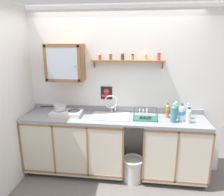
{
  "coord_description": "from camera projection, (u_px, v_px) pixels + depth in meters",
  "views": [
    {
      "loc": [
        0.35,
        -2.68,
        2.06
      ],
      "look_at": [
        -0.04,
        0.39,
        1.23
      ],
      "focal_mm": 33.65,
      "sensor_mm": 36.0,
      "label": 1
    }
  ],
  "objects": [
    {
      "name": "trash_bin",
      "position": [
        133.0,
        169.0,
        3.19
      ],
      "size": [
        0.33,
        0.33,
        0.37
      ],
      "color": "silver",
      "rests_on": "ground"
    },
    {
      "name": "backsplash",
      "position": [
        115.0,
        109.0,
        3.42
      ],
      "size": [
        2.74,
        0.02,
        0.08
      ],
      "primitive_type": "cube",
      "color": "gray",
      "rests_on": "countertop"
    },
    {
      "name": "spice_shelf",
      "position": [
        129.0,
        60.0,
        3.13
      ],
      "size": [
        1.1,
        0.14,
        0.23
      ],
      "color": "brown"
    },
    {
      "name": "wall_cabinet",
      "position": [
        65.0,
        63.0,
        3.19
      ],
      "size": [
        0.57,
        0.3,
        0.56
      ],
      "color": "brown"
    },
    {
      "name": "bottle_water_clear_1",
      "position": [
        182.0,
        113.0,
        2.98
      ],
      "size": [
        0.09,
        0.09,
        0.26
      ],
      "color": "silver",
      "rests_on": "countertop"
    },
    {
      "name": "sink",
      "position": [
        111.0,
        118.0,
        3.22
      ],
      "size": [
        0.57,
        0.44,
        0.45
      ],
      "color": "silver",
      "rests_on": "countertop"
    },
    {
      "name": "hot_plate_stove",
      "position": [
        67.0,
        113.0,
        3.25
      ],
      "size": [
        0.47,
        0.29,
        0.07
      ],
      "color": "silver",
      "rests_on": "countertop"
    },
    {
      "name": "bottle_soda_green_4",
      "position": [
        175.0,
        111.0,
        3.1
      ],
      "size": [
        0.08,
        0.08,
        0.25
      ],
      "color": "#4CB266",
      "rests_on": "countertop"
    },
    {
      "name": "dish_rack",
      "position": [
        145.0,
        117.0,
        3.08
      ],
      "size": [
        0.36,
        0.23,
        0.17
      ],
      "color": "#26664C",
      "rests_on": "countertop"
    },
    {
      "name": "warning_sign",
      "position": [
        106.0,
        93.0,
        3.37
      ],
      "size": [
        0.18,
        0.01,
        0.21
      ],
      "color": "black"
    },
    {
      "name": "lower_cabinet_run_right",
      "position": [
        173.0,
        150.0,
        3.18
      ],
      "size": [
        0.94,
        0.58,
        0.94
      ],
      "color": "black",
      "rests_on": "ground"
    },
    {
      "name": "countertop",
      "position": [
        114.0,
        118.0,
        3.17
      ],
      "size": [
        2.74,
        0.6,
        0.03
      ],
      "primitive_type": "cube",
      "color": "gray",
      "rests_on": "lower_cabinet_run"
    },
    {
      "name": "lower_cabinet_run",
      "position": [
        76.0,
        144.0,
        3.37
      ],
      "size": [
        1.56,
        0.58,
        0.94
      ],
      "color": "black",
      "rests_on": "ground"
    },
    {
      "name": "bottle_juice_amber_3",
      "position": [
        168.0,
        111.0,
        3.12
      ],
      "size": [
        0.06,
        0.06,
        0.23
      ],
      "color": "gold",
      "rests_on": "countertop"
    },
    {
      "name": "bottle_opaque_white_5",
      "position": [
        189.0,
        116.0,
        2.92
      ],
      "size": [
        0.07,
        0.07,
        0.23
      ],
      "color": "white",
      "rests_on": "countertop"
    },
    {
      "name": "saucepan",
      "position": [
        60.0,
        107.0,
        3.26
      ],
      "size": [
        0.38,
        0.19,
        0.08
      ],
      "color": "silver",
      "rests_on": "hot_plate_stove"
    },
    {
      "name": "bottle_water_blue_2",
      "position": [
        188.0,
        112.0,
        3.08
      ],
      "size": [
        0.07,
        0.07,
        0.24
      ],
      "color": "#8CB7E0",
      "rests_on": "countertop"
    },
    {
      "name": "back_wall",
      "position": [
        116.0,
        90.0,
        3.37
      ],
      "size": [
        3.38,
        0.07,
        2.61
      ],
      "color": "white",
      "rests_on": "ground"
    },
    {
      "name": "bottle_detergent_teal_0",
      "position": [
        174.0,
        114.0,
        2.94
      ],
      "size": [
        0.08,
        0.08,
        0.27
      ],
      "color": "teal",
      "rests_on": "countertop"
    },
    {
      "name": "floor",
      "position": [
        111.0,
        184.0,
        3.15
      ],
      "size": [
        5.78,
        5.78,
        0.0
      ],
      "primitive_type": "plane",
      "color": "slate",
      "rests_on": "ground"
    }
  ]
}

